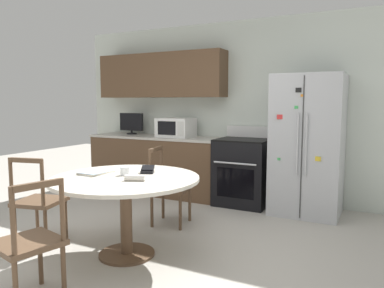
{
  "coord_description": "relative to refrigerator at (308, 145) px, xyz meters",
  "views": [
    {
      "loc": [
        2.03,
        -2.64,
        1.43
      ],
      "look_at": [
        0.08,
        1.15,
        0.95
      ],
      "focal_mm": 35.0,
      "sensor_mm": 36.0,
      "label": 1
    }
  ],
  "objects": [
    {
      "name": "ground_plane",
      "position": [
        -1.18,
        -2.22,
        -0.89
      ],
      "size": [
        14.0,
        14.0,
        0.0
      ],
      "primitive_type": "plane",
      "color": "#B2ADA3"
    },
    {
      "name": "dining_chair_far",
      "position": [
        -1.35,
        -1.17,
        -0.45
      ],
      "size": [
        0.49,
        0.49,
        0.9
      ],
      "rotation": [
        0.0,
        0.0,
        4.88
      ],
      "color": "brown",
      "rests_on": "ground_plane"
    },
    {
      "name": "oven_range",
      "position": [
        -0.86,
        0.04,
        -0.42
      ],
      "size": [
        0.71,
        0.68,
        1.08
      ],
      "color": "black",
      "rests_on": "ground_plane"
    },
    {
      "name": "countertop_tv",
      "position": [
        -2.84,
        0.14,
        0.2
      ],
      "size": [
        0.43,
        0.16,
        0.35
      ],
      "color": "black",
      "rests_on": "kitchen_counter"
    },
    {
      "name": "microwave",
      "position": [
        -1.96,
        0.07,
        0.16
      ],
      "size": [
        0.52,
        0.4,
        0.29
      ],
      "color": "white",
      "rests_on": "kitchen_counter"
    },
    {
      "name": "dining_chair_left",
      "position": [
        -2.2,
        -2.31,
        -0.45
      ],
      "size": [
        0.51,
        0.51,
        0.9
      ],
      "rotation": [
        0.0,
        0.0,
        6.52
      ],
      "color": "brown",
      "rests_on": "ground_plane"
    },
    {
      "name": "folded_napkin",
      "position": [
        -1.06,
        -2.24,
        -0.11
      ],
      "size": [
        0.19,
        0.12,
        0.05
      ],
      "color": "silver",
      "rests_on": "dining_table"
    },
    {
      "name": "candle_glass",
      "position": [
        -1.3,
        -2.07,
        -0.11
      ],
      "size": [
        0.09,
        0.09,
        0.08
      ],
      "color": "silver",
      "rests_on": "dining_table"
    },
    {
      "name": "back_wall",
      "position": [
        -1.49,
        0.37,
        0.56
      ],
      "size": [
        5.2,
        0.44,
        2.6
      ],
      "color": "silver",
      "rests_on": "ground_plane"
    },
    {
      "name": "refrigerator",
      "position": [
        0.0,
        0.0,
        0.0
      ],
      "size": [
        0.84,
        0.74,
        1.77
      ],
      "color": "#B2B5BA",
      "rests_on": "ground_plane"
    },
    {
      "name": "mail_stack",
      "position": [
        -1.59,
        -2.13,
        -0.13
      ],
      "size": [
        0.28,
        0.34,
        0.02
      ],
      "color": "white",
      "rests_on": "dining_table"
    },
    {
      "name": "dining_table",
      "position": [
        -1.24,
        -2.14,
        -0.26
      ],
      "size": [
        1.36,
        1.36,
        0.75
      ],
      "color": "beige",
      "rests_on": "ground_plane"
    },
    {
      "name": "dining_chair_near",
      "position": [
        -1.34,
        -3.12,
        -0.45
      ],
      "size": [
        0.51,
        0.51,
        0.9
      ],
      "rotation": [
        0.0,
        0.0,
        1.33
      ],
      "color": "brown",
      "rests_on": "ground_plane"
    },
    {
      "name": "kitchen_counter",
      "position": [
        -2.31,
        0.07,
        -0.44
      ],
      "size": [
        2.17,
        0.64,
        0.9
      ],
      "color": "brown",
      "rests_on": "ground_plane"
    },
    {
      "name": "wallet",
      "position": [
        -1.16,
        -1.89,
        -0.11
      ],
      "size": [
        0.16,
        0.17,
        0.07
      ],
      "color": "black",
      "rests_on": "dining_table"
    }
  ]
}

